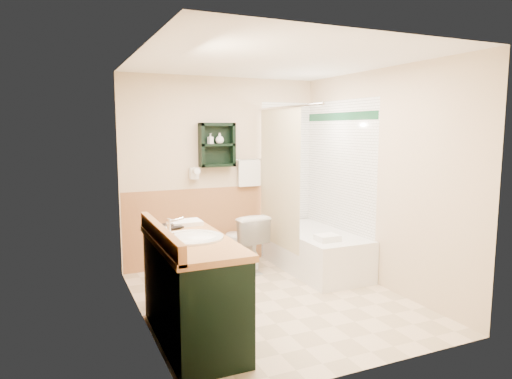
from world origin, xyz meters
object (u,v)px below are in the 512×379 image
object	(u,v)px
vanity	(193,290)
toilet	(243,242)
soap_bottle_b	(220,139)
soap_bottle_a	(210,141)
bathtub	(315,251)
vanity_book	(159,216)
wall_shelf	(217,145)
hair_dryer	(194,173)

from	to	relation	value
vanity	toilet	world-z (taller)	vanity
vanity	soap_bottle_b	distance (m)	2.43
soap_bottle_a	soap_bottle_b	bearing A→B (deg)	0.00
bathtub	vanity_book	xyz separation A→B (m)	(-2.08, -0.77, 0.74)
wall_shelf	toilet	bearing A→B (deg)	-58.17
toilet	soap_bottle_a	world-z (taller)	soap_bottle_a
bathtub	vanity	bearing A→B (deg)	-147.82
bathtub	soap_bottle_a	distance (m)	1.89
wall_shelf	vanity_book	distance (m)	1.91
vanity	toilet	distance (m)	1.93
soap_bottle_b	vanity_book	bearing A→B (deg)	-126.50
hair_dryer	bathtub	world-z (taller)	hair_dryer
soap_bottle_a	soap_bottle_b	size ratio (longest dim) A/B	0.95
vanity	toilet	xyz separation A→B (m)	(1.10, 1.59, -0.08)
vanity	soap_bottle_a	size ratio (longest dim) A/B	10.71
hair_dryer	vanity	bearing A→B (deg)	-107.02
wall_shelf	soap_bottle_a	bearing A→B (deg)	-176.81
bathtub	vanity_book	size ratio (longest dim) A/B	6.25
hair_dryer	soap_bottle_b	world-z (taller)	soap_bottle_b
vanity_book	soap_bottle_a	distance (m)	1.87
vanity_book	soap_bottle_b	xyz separation A→B (m)	(1.09, 1.48, 0.63)
soap_bottle_b	soap_bottle_a	bearing A→B (deg)	180.00
wall_shelf	vanity_book	bearing A→B (deg)	-125.58
soap_bottle_a	soap_bottle_b	xyz separation A→B (m)	(0.12, 0.00, 0.02)
soap_bottle_a	soap_bottle_b	distance (m)	0.12
wall_shelf	bathtub	distance (m)	1.80
wall_shelf	hair_dryer	world-z (taller)	wall_shelf
bathtub	soap_bottle_b	size ratio (longest dim) A/B	11.15
wall_shelf	hair_dryer	bearing A→B (deg)	175.24
wall_shelf	hair_dryer	distance (m)	0.46
soap_bottle_b	vanity	bearing A→B (deg)	-115.85
vanity_book	soap_bottle_b	bearing A→B (deg)	35.72
vanity	soap_bottle_a	distance (m)	2.38
wall_shelf	toilet	distance (m)	1.26
wall_shelf	vanity	size ratio (longest dim) A/B	0.40
wall_shelf	bathtub	world-z (taller)	wall_shelf
vanity	vanity_book	world-z (taller)	vanity_book
hair_dryer	toilet	size ratio (longest dim) A/B	0.33
hair_dryer	toilet	world-z (taller)	hair_dryer
vanity	soap_bottle_a	world-z (taller)	soap_bottle_a
hair_dryer	vanity_book	bearing A→B (deg)	-116.77
hair_dryer	toilet	xyz separation A→B (m)	(0.51, -0.36, -0.84)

